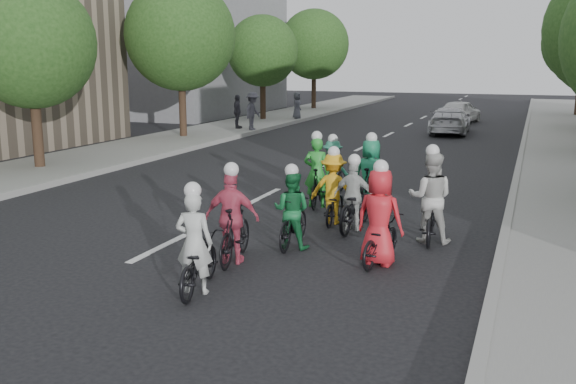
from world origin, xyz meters
The scene contains 24 objects.
ground centered at (0.00, 0.00, 0.00)m, with size 120.00×120.00×0.00m, color black.
sidewalk_left centered at (-8.00, 10.00, 0.07)m, with size 4.00×80.00×0.15m, color gray.
curb_left centered at (-6.05, 10.00, 0.09)m, with size 0.18×80.00×0.18m, color #999993.
curb_right centered at (6.05, 10.00, 0.09)m, with size 0.18×80.00×0.18m, color #999993.
bldg_sw centered at (-16.00, 28.00, 4.00)m, with size 10.00×14.00×8.00m, color slate.
tree_l_2 centered at (-8.20, 6.00, 3.96)m, with size 4.00×4.00×5.97m.
tree_l_3 centered at (-8.20, 15.00, 4.52)m, with size 4.80×4.80×6.93m.
tree_l_4 centered at (-8.20, 24.00, 3.96)m, with size 4.00×4.00×5.97m.
tree_l_5 centered at (-8.20, 33.00, 4.52)m, with size 4.80×4.80×6.93m.
cyclist_0 centered at (1.80, -1.76, 0.55)m, with size 0.87×1.73×1.72m.
cyclist_1 centered at (2.32, 0.97, 0.60)m, with size 0.73×1.60×1.60m.
cyclist_2 centered at (2.50, 2.99, 0.62)m, with size 1.03×1.55×1.69m.
cyclist_3 centered at (1.69, -0.26, 0.65)m, with size 1.00×1.74×1.78m.
cyclist_4 centered at (4.08, 0.57, 0.65)m, with size 0.89×1.63×1.84m.
cyclist_5 centered at (1.65, 4.43, 0.63)m, with size 0.67×1.64×1.83m.
cyclist_6 centered at (4.67, 2.30, 0.69)m, with size 0.92×1.71×1.91m.
cyclist_7 centered at (1.60, 5.84, 0.62)m, with size 1.02×1.57×1.61m.
cyclist_8 centered at (3.06, 2.64, 0.57)m, with size 0.87×1.94×1.60m.
cyclist_9 centered at (2.97, 4.44, 0.68)m, with size 0.90×1.80×1.85m.
follow_car_lead centered at (2.63, 21.47, 0.63)m, with size 1.77×4.36×1.27m, color silver.
follow_car_trail centered at (2.47, 27.03, 0.65)m, with size 1.53×3.81×1.30m, color white.
spectator_0 centered at (-6.30, 18.33, 1.06)m, with size 1.17×0.67×1.82m, color #4E4D5A.
spectator_1 centered at (-7.31, 18.73, 0.98)m, with size 0.97×0.40×1.65m, color #484753.
spectator_2 centered at (-6.39, 24.72, 0.90)m, with size 0.73×0.48×1.50m, color #4D4E5A.
Camera 1 is at (6.45, -9.97, 3.48)m, focal length 40.00 mm.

